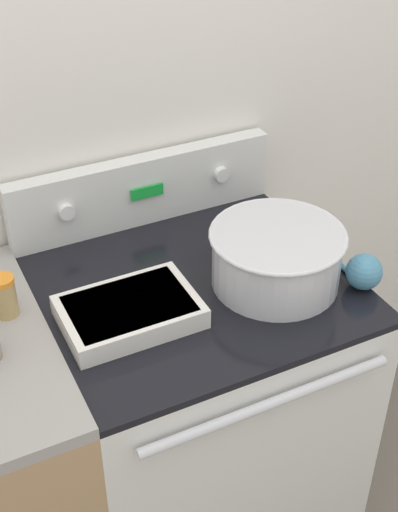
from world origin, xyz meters
name	(u,v)px	position (x,y,z in m)	size (l,w,h in m)	color
kitchen_wall	(129,91)	(0.00, 0.71, 1.25)	(8.00, 0.05, 2.50)	silver
stove_range	(195,412)	(0.00, 0.34, 0.45)	(0.73, 0.71, 0.90)	silver
control_panel	(143,190)	(0.00, 0.65, 1.00)	(0.73, 0.07, 0.19)	silver
mixing_bowl	(277,255)	(0.17, 0.26, 0.98)	(0.32, 0.32, 0.14)	silver
casserole_dish	(130,311)	(-0.19, 0.28, 0.93)	(0.30, 0.21, 0.05)	silver
ladle	(361,270)	(0.35, 0.16, 0.94)	(0.09, 0.34, 0.09)	teal
spice_jar_orange_cap	(5,296)	(-0.43, 0.41, 0.97)	(0.06, 0.06, 0.10)	tan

